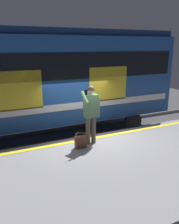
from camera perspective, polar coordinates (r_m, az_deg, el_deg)
ground_plane at (r=8.19m, az=-0.28°, el=-11.38°), size 25.17×25.17×0.00m
platform at (r=6.37m, az=8.03°, el=-15.72°), size 14.52×4.23×0.87m
safety_line at (r=7.58m, az=0.67°, el=-6.44°), size 14.23×0.16×0.01m
track_rail_near at (r=9.56m, az=-4.50°, el=-6.75°), size 18.87×0.08×0.16m
track_rail_far at (r=10.83m, az=-7.19°, el=-4.06°), size 18.87×0.08×0.16m
train_carriage at (r=9.45m, az=-8.47°, el=8.84°), size 9.44×2.77×4.17m
passenger at (r=6.91m, az=0.33°, el=0.45°), size 0.57×0.55×1.77m
handbag at (r=6.86m, az=-2.19°, el=-7.17°), size 0.32×0.30×0.42m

